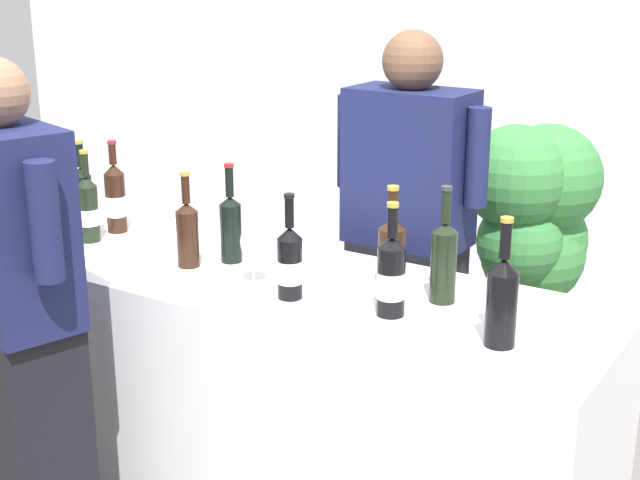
{
  "coord_description": "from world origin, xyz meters",
  "views": [
    {
      "loc": [
        1.56,
        -2.17,
        1.89
      ],
      "look_at": [
        0.19,
        0.0,
        1.08
      ],
      "focal_mm": 50.44,
      "sensor_mm": 36.0,
      "label": 1
    }
  ],
  "objects_px": {
    "wine_bottle_2": "(392,251)",
    "wine_bottle_4": "(83,195)",
    "wine_bottle_6": "(444,259)",
    "wine_bottle_3": "(116,198)",
    "wine_bottle_0": "(290,263)",
    "person_guest": "(21,350)",
    "wine_bottle_1": "(231,226)",
    "wine_glass": "(253,245)",
    "wine_bottle_9": "(188,232)",
    "person_server": "(406,266)",
    "wine_bottle_5": "(502,299)",
    "potted_shrub": "(530,228)",
    "wine_bottle_7": "(88,209)",
    "wine_bottle_8": "(391,276)"
  },
  "relations": [
    {
      "from": "wine_bottle_0",
      "to": "wine_bottle_6",
      "type": "distance_m",
      "value": 0.45
    },
    {
      "from": "person_server",
      "to": "potted_shrub",
      "type": "xyz_separation_m",
      "value": [
        0.26,
        0.57,
        0.04
      ]
    },
    {
      "from": "wine_bottle_3",
      "to": "person_server",
      "type": "bearing_deg",
      "value": 29.88
    },
    {
      "from": "wine_bottle_4",
      "to": "wine_bottle_9",
      "type": "height_order",
      "value": "wine_bottle_4"
    },
    {
      "from": "wine_bottle_5",
      "to": "person_guest",
      "type": "distance_m",
      "value": 1.38
    },
    {
      "from": "wine_bottle_7",
      "to": "wine_bottle_9",
      "type": "xyz_separation_m",
      "value": [
        0.47,
        -0.02,
        -0.0
      ]
    },
    {
      "from": "wine_bottle_8",
      "to": "wine_bottle_2",
      "type": "bearing_deg",
      "value": 117.59
    },
    {
      "from": "wine_glass",
      "to": "potted_shrub",
      "type": "distance_m",
      "value": 1.37
    },
    {
      "from": "wine_bottle_6",
      "to": "wine_bottle_1",
      "type": "bearing_deg",
      "value": -176.94
    },
    {
      "from": "wine_bottle_4",
      "to": "wine_glass",
      "type": "height_order",
      "value": "wine_bottle_4"
    },
    {
      "from": "wine_bottle_8",
      "to": "person_guest",
      "type": "relative_size",
      "value": 0.2
    },
    {
      "from": "wine_bottle_9",
      "to": "person_server",
      "type": "relative_size",
      "value": 0.19
    },
    {
      "from": "wine_bottle_7",
      "to": "person_guest",
      "type": "xyz_separation_m",
      "value": [
        0.3,
        -0.58,
        -0.25
      ]
    },
    {
      "from": "wine_bottle_5",
      "to": "wine_bottle_7",
      "type": "height_order",
      "value": "wine_bottle_5"
    },
    {
      "from": "wine_bottle_9",
      "to": "potted_shrub",
      "type": "height_order",
      "value": "potted_shrub"
    },
    {
      "from": "wine_bottle_4",
      "to": "wine_bottle_7",
      "type": "relative_size",
      "value": 0.98
    },
    {
      "from": "person_server",
      "to": "person_guest",
      "type": "bearing_deg",
      "value": -116.3
    },
    {
      "from": "wine_bottle_3",
      "to": "wine_bottle_4",
      "type": "bearing_deg",
      "value": -178.98
    },
    {
      "from": "wine_bottle_8",
      "to": "person_guest",
      "type": "bearing_deg",
      "value": -149.68
    },
    {
      "from": "wine_glass",
      "to": "person_guest",
      "type": "height_order",
      "value": "person_guest"
    },
    {
      "from": "wine_bottle_3",
      "to": "person_guest",
      "type": "distance_m",
      "value": 0.82
    },
    {
      "from": "wine_bottle_5",
      "to": "wine_bottle_6",
      "type": "xyz_separation_m",
      "value": [
        -0.26,
        0.2,
        0.0
      ]
    },
    {
      "from": "potted_shrub",
      "to": "wine_bottle_3",
      "type": "bearing_deg",
      "value": -137.03
    },
    {
      "from": "wine_bottle_2",
      "to": "wine_bottle_9",
      "type": "distance_m",
      "value": 0.67
    },
    {
      "from": "wine_bottle_3",
      "to": "wine_bottle_2",
      "type": "bearing_deg",
      "value": 0.64
    },
    {
      "from": "person_server",
      "to": "person_guest",
      "type": "xyz_separation_m",
      "value": [
        -0.61,
        -1.24,
        -0.01
      ]
    },
    {
      "from": "wine_bottle_8",
      "to": "wine_bottle_9",
      "type": "xyz_separation_m",
      "value": [
        -0.75,
        0.02,
        0.0
      ]
    },
    {
      "from": "wine_bottle_8",
      "to": "person_guest",
      "type": "distance_m",
      "value": 1.09
    },
    {
      "from": "wine_bottle_2",
      "to": "wine_bottle_1",
      "type": "bearing_deg",
      "value": -174.05
    },
    {
      "from": "wine_bottle_3",
      "to": "potted_shrub",
      "type": "relative_size",
      "value": 0.26
    },
    {
      "from": "person_guest",
      "to": "wine_bottle_3",
      "type": "bearing_deg",
      "value": 113.09
    },
    {
      "from": "wine_bottle_1",
      "to": "wine_glass",
      "type": "height_order",
      "value": "wine_bottle_1"
    },
    {
      "from": "person_guest",
      "to": "potted_shrub",
      "type": "bearing_deg",
      "value": 64.24
    },
    {
      "from": "wine_bottle_2",
      "to": "person_server",
      "type": "distance_m",
      "value": 0.6
    },
    {
      "from": "wine_bottle_2",
      "to": "wine_glass",
      "type": "bearing_deg",
      "value": -151.38
    },
    {
      "from": "wine_bottle_1",
      "to": "wine_bottle_3",
      "type": "relative_size",
      "value": 0.98
    },
    {
      "from": "wine_bottle_0",
      "to": "wine_bottle_9",
      "type": "bearing_deg",
      "value": 172.24
    },
    {
      "from": "wine_bottle_1",
      "to": "wine_bottle_4",
      "type": "bearing_deg",
      "value": 176.6
    },
    {
      "from": "wine_bottle_3",
      "to": "wine_bottle_9",
      "type": "bearing_deg",
      "value": -18.51
    },
    {
      "from": "wine_bottle_2",
      "to": "person_guest",
      "type": "xyz_separation_m",
      "value": [
        -0.82,
        -0.73,
        -0.25
      ]
    },
    {
      "from": "wine_bottle_2",
      "to": "wine_bottle_4",
      "type": "height_order",
      "value": "wine_bottle_4"
    },
    {
      "from": "wine_bottle_3",
      "to": "potted_shrub",
      "type": "height_order",
      "value": "potted_shrub"
    },
    {
      "from": "wine_bottle_9",
      "to": "person_server",
      "type": "distance_m",
      "value": 0.85
    },
    {
      "from": "wine_bottle_5",
      "to": "potted_shrub",
      "type": "bearing_deg",
      "value": 106.19
    },
    {
      "from": "wine_bottle_2",
      "to": "wine_bottle_6",
      "type": "height_order",
      "value": "wine_bottle_6"
    },
    {
      "from": "wine_bottle_6",
      "to": "potted_shrub",
      "type": "relative_size",
      "value": 0.27
    },
    {
      "from": "wine_bottle_0",
      "to": "wine_bottle_2",
      "type": "xyz_separation_m",
      "value": [
        0.21,
        0.23,
        0.01
      ]
    },
    {
      "from": "wine_bottle_2",
      "to": "wine_glass",
      "type": "height_order",
      "value": "wine_bottle_2"
    },
    {
      "from": "wine_bottle_9",
      "to": "wine_bottle_8",
      "type": "bearing_deg",
      "value": -1.46
    },
    {
      "from": "wine_bottle_4",
      "to": "wine_bottle_6",
      "type": "bearing_deg",
      "value": -0.14
    }
  ]
}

